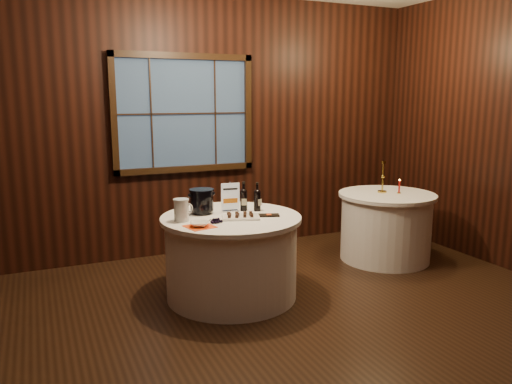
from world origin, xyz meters
name	(u,v)px	position (x,y,z in m)	size (l,w,h in m)	color
ground	(280,343)	(0.00, 0.00, 0.00)	(6.00, 6.00, 0.00)	black
back_wall	(184,123)	(0.00, 2.48, 1.54)	(6.00, 0.10, 3.00)	black
main_table	(231,256)	(0.00, 1.00, 0.39)	(1.28, 1.28, 0.77)	white
side_table	(386,226)	(2.00, 1.30, 0.39)	(1.08, 1.08, 0.77)	white
sign_stand	(230,202)	(0.06, 1.17, 0.87)	(0.18, 0.10, 0.28)	#B2B3BA
port_bottle_left	(244,198)	(0.19, 1.16, 0.89)	(0.07, 0.07, 0.28)	black
port_bottle_right	(257,199)	(0.30, 1.10, 0.89)	(0.07, 0.08, 0.27)	black
ice_bucket	(202,201)	(-0.21, 1.20, 0.89)	(0.23, 0.23, 0.23)	black
chocolate_plate	(241,216)	(0.05, 0.89, 0.79)	(0.38, 0.31, 0.05)	white
chocolate_box	(269,215)	(0.31, 0.86, 0.78)	(0.19, 0.09, 0.02)	black
grape_bunch	(216,221)	(-0.21, 0.82, 0.79)	(0.17, 0.08, 0.04)	black
glass_pitcher	(182,210)	(-0.46, 1.00, 0.87)	(0.18, 0.14, 0.20)	silver
orange_napkin	(200,227)	(-0.38, 0.75, 0.77)	(0.22, 0.22, 0.00)	#EC4813
cracker_bowl	(200,224)	(-0.38, 0.75, 0.79)	(0.16, 0.16, 0.04)	white
brass_candlestick	(383,181)	(1.98, 1.37, 0.90)	(0.10, 0.10, 0.36)	gold
red_candle	(399,188)	(2.11, 1.24, 0.84)	(0.04, 0.04, 0.16)	gold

